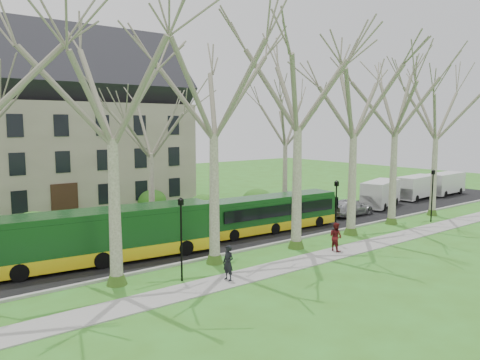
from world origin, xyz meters
name	(u,v)px	position (x,y,z in m)	size (l,w,h in m)	color
ground	(258,257)	(0.00, 0.00, 0.00)	(120.00, 120.00, 0.00)	#3D7521
sidewalk	(286,266)	(0.00, -2.50, 0.03)	(70.00, 2.00, 0.06)	gray
road	(208,239)	(0.00, 5.50, 0.03)	(80.00, 8.00, 0.06)	black
curb	(243,250)	(0.00, 1.50, 0.07)	(80.00, 0.25, 0.14)	#A5A39E
building	(41,125)	(-6.00, 24.00, 8.07)	(26.50, 12.20, 16.00)	gray
tree_row_verge	(255,143)	(0.00, 0.30, 7.00)	(49.00, 7.00, 14.00)	gray
tree_row_far	(153,152)	(-1.33, 11.00, 6.00)	(33.00, 7.00, 12.00)	gray
lamp_row	(269,218)	(0.00, -1.00, 2.57)	(36.22, 0.22, 4.30)	black
hedges	(98,215)	(-4.67, 14.00, 1.00)	(30.60, 8.60, 2.00)	#1E651D
bus_lead	(107,235)	(-7.78, 4.51, 1.66)	(12.82, 2.67, 3.21)	#123F17
bus_follow	(272,213)	(5.25, 4.60, 1.44)	(11.04, 2.30, 2.76)	#123F17
sedan	(350,207)	(14.63, 4.76, 0.78)	(2.01, 4.95, 1.44)	#A0A1A5
van_a	(381,194)	(20.42, 5.71, 1.33)	(5.84, 2.12, 2.55)	silver
van_b	(417,188)	(27.57, 6.25, 1.31)	(5.71, 2.08, 2.49)	silver
van_c	(445,184)	(32.91, 5.97, 1.30)	(5.71, 2.07, 2.49)	silver
pedestrian_a	(228,263)	(-4.11, -2.51, 0.98)	(0.67, 0.44, 1.85)	black
pedestrian_b	(336,237)	(4.66, -2.18, 0.98)	(0.89, 0.70, 1.84)	#5A1417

